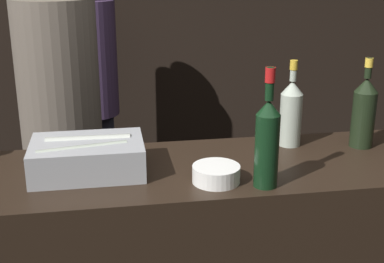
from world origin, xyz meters
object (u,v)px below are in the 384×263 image
(red_wine_bottle_burgundy, at_px, (267,140))
(champagne_bottle, at_px, (364,111))
(ice_bin_with_bottles, at_px, (87,156))
(bowl_white, at_px, (216,173))
(rose_wine_bottle, at_px, (291,112))
(person_blond_tee, at_px, (93,87))
(person_in_hoodie, at_px, (62,124))

(red_wine_bottle_burgundy, bearing_deg, champagne_bottle, 32.02)
(ice_bin_with_bottles, height_order, red_wine_bottle_burgundy, red_wine_bottle_burgundy)
(bowl_white, relative_size, red_wine_bottle_burgundy, 0.40)
(bowl_white, bearing_deg, rose_wine_bottle, 40.23)
(champagne_bottle, relative_size, person_blond_tee, 0.20)
(ice_bin_with_bottles, bearing_deg, bowl_white, -19.54)
(rose_wine_bottle, bearing_deg, bowl_white, -139.77)
(red_wine_bottle_burgundy, bearing_deg, person_in_hoodie, 124.52)
(bowl_white, relative_size, rose_wine_bottle, 0.47)
(bowl_white, height_order, red_wine_bottle_burgundy, red_wine_bottle_burgundy)
(red_wine_bottle_burgundy, bearing_deg, bowl_white, 159.54)
(rose_wine_bottle, distance_m, person_blond_tee, 1.76)
(bowl_white, height_order, person_blond_tee, person_blond_tee)
(champagne_bottle, height_order, rose_wine_bottle, champagne_bottle)
(person_in_hoodie, distance_m, person_blond_tee, 0.90)
(ice_bin_with_bottles, distance_m, red_wine_bottle_burgundy, 0.60)
(person_in_hoodie, bearing_deg, person_blond_tee, -101.59)
(rose_wine_bottle, xyz_separation_m, person_blond_tee, (-0.77, 1.57, -0.25))
(champagne_bottle, xyz_separation_m, person_in_hoodie, (-1.17, 0.73, -0.22))
(ice_bin_with_bottles, height_order, rose_wine_bottle, rose_wine_bottle)
(red_wine_bottle_burgundy, relative_size, person_blond_tee, 0.22)
(bowl_white, height_order, person_in_hoodie, person_in_hoodie)
(bowl_white, bearing_deg, person_blond_tee, 102.70)
(person_blond_tee, bearing_deg, rose_wine_bottle, 82.67)
(bowl_white, xyz_separation_m, person_in_hoodie, (-0.56, 0.97, -0.11))
(rose_wine_bottle, bearing_deg, ice_bin_with_bottles, -168.79)
(person_in_hoodie, relative_size, person_blond_tee, 1.05)
(rose_wine_bottle, distance_m, person_in_hoodie, 1.15)
(rose_wine_bottle, relative_size, person_in_hoodie, 0.18)
(ice_bin_with_bottles, height_order, person_in_hoodie, person_in_hoodie)
(rose_wine_bottle, bearing_deg, red_wine_bottle_burgundy, -119.94)
(bowl_white, distance_m, person_in_hoodie, 1.12)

